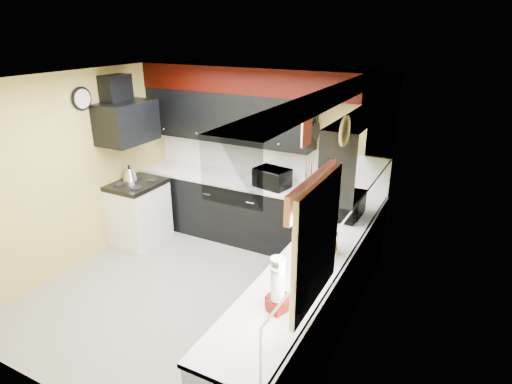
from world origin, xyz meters
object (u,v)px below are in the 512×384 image
microwave (346,205)px  utensil_crock (308,185)px  kettle (130,174)px  toaster_oven (272,178)px  knife_block (318,186)px

microwave → utensil_crock: bearing=49.5°
kettle → microwave: bearing=3.4°
toaster_oven → microwave: (1.18, -0.46, 0.01)m
microwave → knife_block: (-0.54, 0.53, -0.04)m
toaster_oven → knife_block: toaster_oven is taller
microwave → kettle: size_ratio=2.42×
microwave → utensil_crock: (-0.69, 0.59, -0.06)m
toaster_oven → knife_block: bearing=17.5°
microwave → utensil_crock: 0.91m
knife_block → toaster_oven: bearing=-175.0°
toaster_oven → utensil_crock: size_ratio=2.91×
microwave → knife_block: bearing=45.2°
toaster_oven → microwave: 1.26m
microwave → utensil_crock: size_ratio=3.18×
toaster_oven → microwave: microwave is taller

